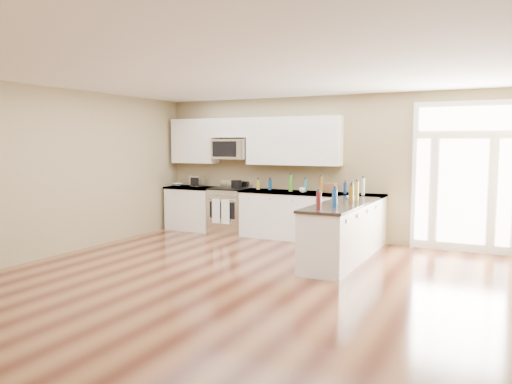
# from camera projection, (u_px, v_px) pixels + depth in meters

# --- Properties ---
(ground) EXTENTS (8.00, 8.00, 0.00)m
(ground) POSITION_uv_depth(u_px,v_px,m) (218.00, 291.00, 6.36)
(ground) COLOR #461E13
(room_shell) EXTENTS (8.00, 8.00, 8.00)m
(room_shell) POSITION_uv_depth(u_px,v_px,m) (217.00, 157.00, 6.19)
(room_shell) COLOR #90815B
(room_shell) RESTS_ON ground
(back_cabinet_left) EXTENTS (1.10, 0.66, 0.94)m
(back_cabinet_left) POSITION_uv_depth(u_px,v_px,m) (193.00, 210.00, 10.88)
(back_cabinet_left) COLOR white
(back_cabinet_left) RESTS_ON ground
(back_cabinet_right) EXTENTS (2.85, 0.66, 0.94)m
(back_cabinet_right) POSITION_uv_depth(u_px,v_px,m) (310.00, 218.00, 9.66)
(back_cabinet_right) COLOR white
(back_cabinet_right) RESTS_ON ground
(peninsula_cabinet) EXTENTS (0.69, 2.32, 0.94)m
(peninsula_cabinet) POSITION_uv_depth(u_px,v_px,m) (341.00, 235.00, 7.89)
(peninsula_cabinet) COLOR white
(peninsula_cabinet) RESTS_ON ground
(upper_cabinet_left) EXTENTS (1.04, 0.33, 0.95)m
(upper_cabinet_left) POSITION_uv_depth(u_px,v_px,m) (195.00, 141.00, 10.87)
(upper_cabinet_left) COLOR white
(upper_cabinet_left) RESTS_ON room_shell
(upper_cabinet_right) EXTENTS (1.94, 0.33, 0.95)m
(upper_cabinet_right) POSITION_uv_depth(u_px,v_px,m) (293.00, 141.00, 9.83)
(upper_cabinet_right) COLOR white
(upper_cabinet_right) RESTS_ON room_shell
(upper_cabinet_short) EXTENTS (0.82, 0.33, 0.40)m
(upper_cabinet_short) POSITION_uv_depth(u_px,v_px,m) (232.00, 128.00, 10.42)
(upper_cabinet_short) COLOR white
(upper_cabinet_short) RESTS_ON room_shell
(microwave) EXTENTS (0.78, 0.41, 0.42)m
(microwave) POSITION_uv_depth(u_px,v_px,m) (231.00, 149.00, 10.43)
(microwave) COLOR silver
(microwave) RESTS_ON room_shell
(entry_door) EXTENTS (1.70, 0.10, 2.60)m
(entry_door) POSITION_uv_depth(u_px,v_px,m) (463.00, 177.00, 8.60)
(entry_door) COLOR white
(entry_door) RESTS_ON ground
(kitchen_range) EXTENTS (0.78, 0.69, 1.08)m
(kitchen_range) POSITION_uv_depth(u_px,v_px,m) (230.00, 210.00, 10.45)
(kitchen_range) COLOR silver
(kitchen_range) RESTS_ON ground
(stockpot) EXTENTS (0.24, 0.24, 0.17)m
(stockpot) POSITION_uv_depth(u_px,v_px,m) (236.00, 184.00, 10.44)
(stockpot) COLOR black
(stockpot) RESTS_ON kitchen_range
(toaster_oven) EXTENTS (0.30, 0.25, 0.23)m
(toaster_oven) POSITION_uv_depth(u_px,v_px,m) (197.00, 181.00, 10.87)
(toaster_oven) COLOR silver
(toaster_oven) RESTS_ON back_cabinet_left
(cardboard_box) EXTENTS (0.25, 0.20, 0.18)m
(cardboard_box) POSITION_uv_depth(u_px,v_px,m) (331.00, 188.00, 9.51)
(cardboard_box) COLOR brown
(cardboard_box) RESTS_ON back_cabinet_right
(bowl_left) EXTENTS (0.25, 0.25, 0.05)m
(bowl_left) POSITION_uv_depth(u_px,v_px,m) (178.00, 184.00, 11.08)
(bowl_left) COLOR white
(bowl_left) RESTS_ON back_cabinet_left
(bowl_peninsula) EXTENTS (0.20, 0.20, 0.05)m
(bowl_peninsula) POSITION_uv_depth(u_px,v_px,m) (352.00, 198.00, 8.40)
(bowl_peninsula) COLOR white
(bowl_peninsula) RESTS_ON peninsula_cabinet
(cup_counter) EXTENTS (0.15, 0.15, 0.09)m
(cup_counter) POSITION_uv_depth(u_px,v_px,m) (302.00, 190.00, 9.56)
(cup_counter) COLOR white
(cup_counter) RESTS_ON back_cabinet_right
(counter_bottles) EXTENTS (2.41, 2.45, 0.32)m
(counter_bottles) POSITION_uv_depth(u_px,v_px,m) (322.00, 189.00, 8.71)
(counter_bottles) COLOR #19591E
(counter_bottles) RESTS_ON back_cabinet_right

